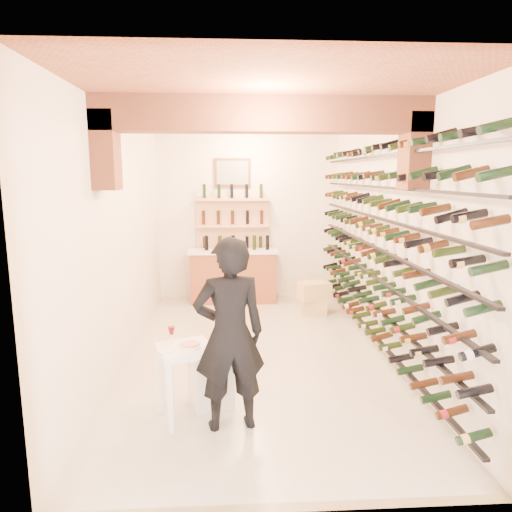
{
  "coord_description": "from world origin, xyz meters",
  "views": [
    {
      "loc": [
        -0.35,
        -5.89,
        2.4
      ],
      "look_at": [
        0.0,
        0.3,
        1.3
      ],
      "focal_mm": 31.95,
      "sensor_mm": 36.0,
      "label": 1
    }
  ],
  "objects": [
    {
      "name": "back_counter",
      "position": [
        -0.3,
        2.65,
        0.53
      ],
      "size": [
        1.7,
        0.62,
        1.29
      ],
      "color": "#9C5130",
      "rests_on": "ground"
    },
    {
      "name": "wine_rack",
      "position": [
        1.53,
        0.0,
        1.55
      ],
      "size": [
        0.32,
        5.7,
        2.56
      ],
      "color": "black",
      "rests_on": "ground"
    },
    {
      "name": "back_shelving",
      "position": [
        -0.3,
        2.89,
        1.17
      ],
      "size": [
        1.4,
        0.31,
        2.73
      ],
      "color": "tan",
      "rests_on": "ground"
    },
    {
      "name": "chrome_barstool",
      "position": [
        -0.36,
        0.11,
        0.52
      ],
      "size": [
        0.46,
        0.46,
        0.89
      ],
      "rotation": [
        0.0,
        0.0,
        0.17
      ],
      "color": "silver",
      "rests_on": "ground"
    },
    {
      "name": "ground",
      "position": [
        0.0,
        0.0,
        0.0
      ],
      "size": [
        6.0,
        6.0,
        0.0
      ],
      "primitive_type": "plane",
      "color": "beige",
      "rests_on": "ground"
    },
    {
      "name": "person",
      "position": [
        -0.37,
        -1.82,
        0.93
      ],
      "size": [
        0.75,
        0.56,
        1.86
      ],
      "primitive_type": "imported",
      "rotation": [
        0.0,
        0.0,
        3.32
      ],
      "color": "black",
      "rests_on": "ground"
    },
    {
      "name": "crate_upper",
      "position": [
        1.1,
        1.76,
        0.41
      ],
      "size": [
        0.59,
        0.46,
        0.3
      ],
      "primitive_type": "cube",
      "rotation": [
        0.0,
        0.0,
        0.22
      ],
      "color": "#DFBA7A",
      "rests_on": "crate_lower"
    },
    {
      "name": "room_shell",
      "position": [
        0.0,
        -0.26,
        2.25
      ],
      "size": [
        3.52,
        6.02,
        3.21
      ],
      "color": "white",
      "rests_on": "ground"
    },
    {
      "name": "tasting_table",
      "position": [
        -0.81,
        -1.64,
        0.61
      ],
      "size": [
        0.66,
        0.66,
        0.91
      ],
      "rotation": [
        0.0,
        0.0,
        0.36
      ],
      "color": "white",
      "rests_on": "ground"
    },
    {
      "name": "white_stool",
      "position": [
        -0.57,
        -1.38,
        0.25
      ],
      "size": [
        0.51,
        0.51,
        0.49
      ],
      "primitive_type": "cube",
      "rotation": [
        0.0,
        0.0,
        0.35
      ],
      "color": "white",
      "rests_on": "ground"
    },
    {
      "name": "crate_lower",
      "position": [
        1.1,
        1.76,
        0.13
      ],
      "size": [
        0.47,
        0.35,
        0.26
      ],
      "primitive_type": "cube",
      "rotation": [
        0.0,
        0.0,
        -0.1
      ],
      "color": "#DFBA7A",
      "rests_on": "ground"
    }
  ]
}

